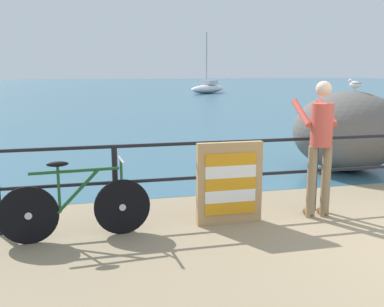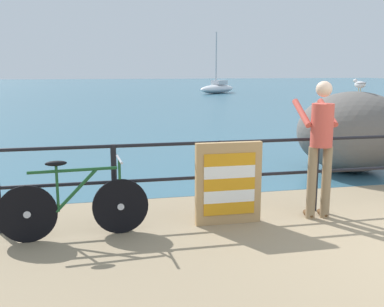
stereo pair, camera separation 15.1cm
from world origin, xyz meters
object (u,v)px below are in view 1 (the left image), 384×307
(breakwater_boulder_main, at_px, (348,131))
(seagull, at_px, (355,84))
(person_at_railing, at_px, (320,143))
(folded_deckchair_stack, at_px, (230,183))
(bicycle, at_px, (77,206))
(sailboat, at_px, (208,88))

(breakwater_boulder_main, xyz_separation_m, seagull, (0.08, 0.01, 0.90))
(person_at_railing, relative_size, folded_deckchair_stack, 1.71)
(bicycle, distance_m, seagull, 5.82)
(bicycle, relative_size, breakwater_boulder_main, 0.79)
(folded_deckchair_stack, bearing_deg, seagull, 36.06)
(breakwater_boulder_main, distance_m, seagull, 0.90)
(person_at_railing, height_order, seagull, person_at_railing)
(bicycle, xyz_separation_m, seagull, (5.12, 2.47, 1.27))
(sailboat, bearing_deg, person_at_railing, 36.11)
(bicycle, height_order, breakwater_boulder_main, breakwater_boulder_main)
(breakwater_boulder_main, distance_m, sailboat, 28.48)
(breakwater_boulder_main, xyz_separation_m, sailboat, (5.04, 28.03, -0.33))
(bicycle, relative_size, seagull, 4.96)
(bicycle, xyz_separation_m, sailboat, (10.08, 30.50, 0.03))
(sailboat, bearing_deg, breakwater_boulder_main, 38.89)
(person_at_railing, height_order, sailboat, sailboat)
(breakwater_boulder_main, bearing_deg, sailboat, 79.81)
(bicycle, bearing_deg, breakwater_boulder_main, 22.20)
(folded_deckchair_stack, xyz_separation_m, breakwater_boulder_main, (3.18, 2.37, 0.24))
(sailboat, bearing_deg, bicycle, 30.80)
(seagull, bearing_deg, breakwater_boulder_main, 82.47)
(person_at_railing, bearing_deg, bicycle, 94.41)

